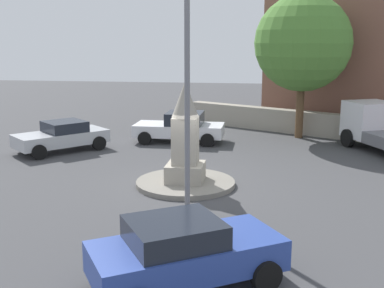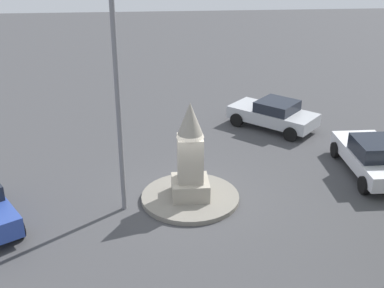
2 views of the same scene
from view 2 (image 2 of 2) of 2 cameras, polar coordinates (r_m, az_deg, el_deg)
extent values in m
plane|color=#424244|center=(17.74, -0.20, -6.29)|extent=(80.00, 80.00, 0.00)
cylinder|color=gray|center=(17.70, -0.20, -6.06)|extent=(3.42, 3.42, 0.17)
cube|color=#9E9687|center=(17.51, -0.20, -4.96)|extent=(1.27, 1.27, 0.61)
cube|color=#9E9687|center=(17.00, -0.20, -1.69)|extent=(0.84, 0.84, 1.60)
cone|color=#9E9687|center=(16.44, -0.21, 2.73)|extent=(0.93, 0.93, 1.21)
cylinder|color=slate|center=(15.72, -8.40, 5.03)|extent=(0.16, 0.16, 7.81)
cube|color=#B7BABF|center=(23.84, 9.12, 3.19)|extent=(4.16, 4.01, 0.56)
cube|color=#1E232D|center=(23.58, 9.62, 4.25)|extent=(2.31, 2.31, 0.47)
cylinder|color=black|center=(23.89, 5.10, 2.73)|extent=(0.62, 0.59, 0.64)
cylinder|color=black|center=(25.30, 7.28, 3.86)|extent=(0.62, 0.59, 0.64)
cylinder|color=black|center=(22.62, 11.09, 1.11)|extent=(0.62, 0.59, 0.64)
cylinder|color=black|center=(24.11, 13.02, 2.38)|extent=(0.62, 0.59, 0.64)
cylinder|color=black|center=(16.52, -19.00, -8.97)|extent=(0.53, 0.66, 0.64)
cube|color=silver|center=(20.46, 19.81, -1.58)|extent=(1.87, 4.32, 0.57)
cube|color=#1E232D|center=(20.00, 20.34, -0.42)|extent=(1.71, 1.74, 0.59)
cylinder|color=black|center=(21.49, 15.91, -0.64)|extent=(0.22, 0.64, 0.64)
cylinder|color=black|center=(22.19, 20.41, -0.47)|extent=(0.22, 0.64, 0.64)
cylinder|color=black|center=(19.00, 18.87, -4.42)|extent=(0.22, 0.64, 0.64)
camera|label=1|loc=(19.85, -52.41, 2.93)|focal=45.48mm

